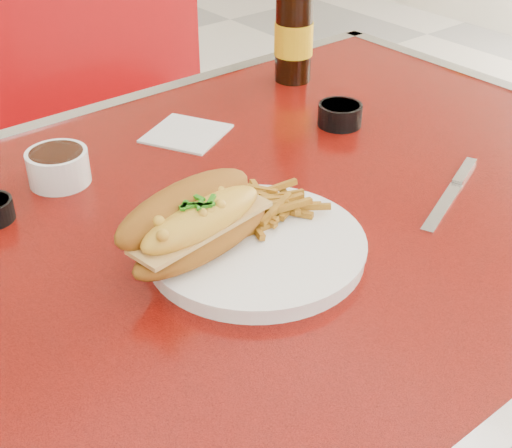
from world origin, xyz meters
TOP-DOWN VIEW (x-y plane):
  - diner_table at (0.00, 0.00)m, footprint 1.23×0.83m
  - booth_bench_far at (0.00, 0.81)m, footprint 1.20×0.51m
  - dinner_plate at (-0.05, -0.07)m, footprint 0.31×0.31m
  - mac_hoagie at (-0.11, -0.05)m, footprint 0.20×0.12m
  - fries_pile at (-0.00, -0.03)m, footprint 0.10×0.09m
  - fork at (-0.02, -0.06)m, footprint 0.02×0.14m
  - gravy_ramekin at (-0.14, 0.22)m, footprint 0.09×0.09m
  - sauce_cup_right at (0.27, 0.11)m, footprint 0.08×0.08m
  - beer_bottle at (0.34, 0.29)m, footprint 0.07×0.07m
  - knife at (0.24, -0.12)m, footprint 0.19×0.09m
  - paper_napkin at (0.07, 0.23)m, footprint 0.14×0.14m

SIDE VIEW (x-z plane):
  - booth_bench_far at x=0.00m, z-range -0.16..0.74m
  - diner_table at x=0.00m, z-range 0.22..0.99m
  - paper_napkin at x=0.07m, z-range 0.77..0.77m
  - knife at x=0.24m, z-range 0.77..0.78m
  - dinner_plate at x=-0.05m, z-range 0.77..0.79m
  - fork at x=-0.02m, z-range 0.79..0.79m
  - sauce_cup_right at x=0.27m, z-range 0.77..0.81m
  - gravy_ramekin at x=-0.14m, z-range 0.77..0.82m
  - fries_pile at x=0.00m, z-range 0.79..0.81m
  - mac_hoagie at x=-0.11m, z-range 0.78..0.86m
  - beer_bottle at x=0.34m, z-range 0.74..1.00m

